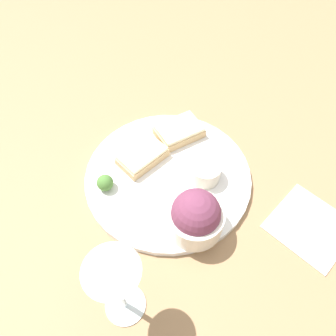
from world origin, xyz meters
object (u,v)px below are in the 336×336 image
object	(u,v)px
sauce_ramekin	(205,171)
wine_glass	(116,282)
cheese_toast_far	(142,156)
salad_bowl	(195,216)
napkin	(310,226)
cheese_toast_near	(179,131)

from	to	relation	value
sauce_ramekin	wine_glass	distance (m)	0.28
wine_glass	cheese_toast_far	bearing A→B (deg)	-107.78
salad_bowl	cheese_toast_far	distance (m)	0.18
wine_glass	napkin	size ratio (longest dim) A/B	0.92
napkin	sauce_ramekin	bearing A→B (deg)	-42.73
cheese_toast_near	cheese_toast_far	xyz separation A→B (m)	(0.09, 0.05, 0.00)
salad_bowl	sauce_ramekin	xyz separation A→B (m)	(-0.05, -0.09, -0.02)
cheese_toast_near	wine_glass	distance (m)	0.36
salad_bowl	sauce_ramekin	distance (m)	0.11
sauce_ramekin	cheese_toast_near	size ratio (longest dim) A/B	0.55
cheese_toast_near	salad_bowl	bearing A→B (deg)	81.35
sauce_ramekin	napkin	distance (m)	0.21
salad_bowl	cheese_toast_near	size ratio (longest dim) A/B	0.91
sauce_ramekin	wine_glass	xyz separation A→B (m)	(0.19, 0.19, 0.08)
cheese_toast_near	cheese_toast_far	world-z (taller)	same
wine_glass	cheese_toast_near	bearing A→B (deg)	-119.38
cheese_toast_far	cheese_toast_near	bearing A→B (deg)	-152.91
wine_glass	napkin	distance (m)	0.37
sauce_ramekin	napkin	world-z (taller)	sauce_ramekin
sauce_ramekin	cheese_toast_far	bearing A→B (deg)	-33.85
sauce_ramekin	wine_glass	bearing A→B (deg)	44.84
salad_bowl	cheese_toast_far	world-z (taller)	salad_bowl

